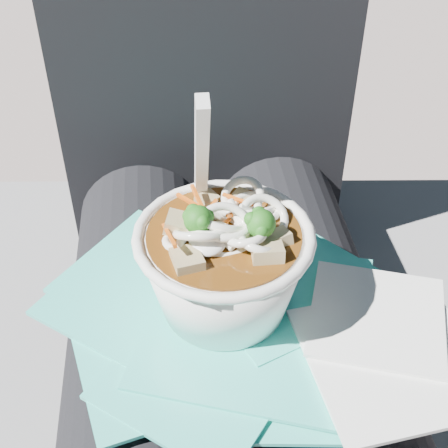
{
  "coord_description": "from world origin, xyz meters",
  "views": [
    {
      "loc": [
        -0.05,
        -0.39,
        1.03
      ],
      "look_at": [
        -0.01,
        -0.02,
        0.72
      ],
      "focal_mm": 50.0,
      "sensor_mm": 36.0,
      "label": 1
    }
  ],
  "objects": [
    {
      "name": "napkins",
      "position": [
        0.12,
        -0.08,
        0.63
      ],
      "size": [
        0.15,
        0.19,
        0.01
      ],
      "color": "white",
      "rests_on": "plastic_bag"
    },
    {
      "name": "stone_ledge",
      "position": [
        0.0,
        0.15,
        0.23
      ],
      "size": [
        1.04,
        0.6,
        0.46
      ],
      "primitive_type": "cube",
      "rotation": [
        0.0,
        0.0,
        -0.1
      ],
      "color": "slate",
      "rests_on": "ground"
    },
    {
      "name": "udon_bowl",
      "position": [
        -0.01,
        -0.02,
        0.68
      ],
      "size": [
        0.16,
        0.16,
        0.2
      ],
      "color": "white",
      "rests_on": "plastic_bag"
    },
    {
      "name": "lap",
      "position": [
        0.0,
        0.0,
        0.54
      ],
      "size": [
        0.32,
        0.48,
        0.15
      ],
      "color": "black",
      "rests_on": "stone_ledge"
    },
    {
      "name": "person_body",
      "position": [
        -0.0,
        0.09,
        0.56
      ],
      "size": [
        0.34,
        0.94,
        1.01
      ],
      "color": "black",
      "rests_on": "ground"
    },
    {
      "name": "plastic_bag",
      "position": [
        -0.01,
        -0.02,
        0.62
      ],
      "size": [
        0.37,
        0.34,
        0.02
      ],
      "color": "#30CAB7",
      "rests_on": "lap"
    }
  ]
}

